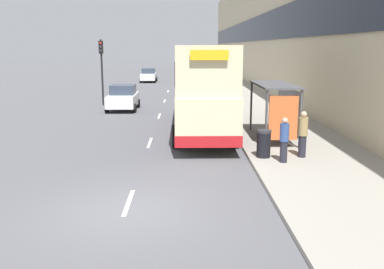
% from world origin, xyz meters
% --- Properties ---
extents(ground_plane, '(220.00, 220.00, 0.00)m').
position_xyz_m(ground_plane, '(0.00, 0.00, 0.00)').
color(ground_plane, '#515156').
extents(pavement, '(5.00, 93.00, 0.14)m').
position_xyz_m(pavement, '(6.50, 38.50, 0.07)').
color(pavement, gray).
rests_on(pavement, ground_plane).
extents(terrace_facade, '(3.10, 93.00, 13.40)m').
position_xyz_m(terrace_facade, '(10.49, 38.50, 6.69)').
color(terrace_facade, '#C6B793').
rests_on(terrace_facade, ground_plane).
extents(lane_mark_0, '(0.12, 2.00, 0.01)m').
position_xyz_m(lane_mark_0, '(0.00, 0.69, 0.01)').
color(lane_mark_0, silver).
rests_on(lane_mark_0, ground_plane).
extents(lane_mark_1, '(0.12, 2.00, 0.01)m').
position_xyz_m(lane_mark_1, '(0.00, 8.24, 0.01)').
color(lane_mark_1, silver).
rests_on(lane_mark_1, ground_plane).
extents(lane_mark_2, '(0.12, 2.00, 0.01)m').
position_xyz_m(lane_mark_2, '(0.00, 15.78, 0.01)').
color(lane_mark_2, silver).
rests_on(lane_mark_2, ground_plane).
extents(lane_mark_3, '(0.12, 2.00, 0.01)m').
position_xyz_m(lane_mark_3, '(0.00, 23.33, 0.01)').
color(lane_mark_3, silver).
rests_on(lane_mark_3, ground_plane).
extents(lane_mark_4, '(0.12, 2.00, 0.01)m').
position_xyz_m(lane_mark_4, '(0.00, 30.88, 0.01)').
color(lane_mark_4, silver).
rests_on(lane_mark_4, ground_plane).
extents(bus_shelter, '(1.60, 4.20, 2.48)m').
position_xyz_m(bus_shelter, '(5.77, 8.16, 1.88)').
color(bus_shelter, '#4C4C51').
rests_on(bus_shelter, ground_plane).
extents(double_decker_bus_near, '(2.85, 11.36, 4.30)m').
position_xyz_m(double_decker_bus_near, '(2.47, 10.78, 2.29)').
color(double_decker_bus_near, beige).
rests_on(double_decker_bus_near, ground_plane).
extents(car_0, '(2.02, 3.85, 1.70)m').
position_xyz_m(car_0, '(-2.61, 18.49, 0.84)').
color(car_0, silver).
rests_on(car_0, ground_plane).
extents(car_1, '(1.95, 4.09, 1.65)m').
position_xyz_m(car_1, '(-2.76, 41.98, 0.82)').
color(car_1, silver).
rests_on(car_1, ground_plane).
extents(pedestrian_at_shelter, '(0.35, 0.35, 1.75)m').
position_xyz_m(pedestrian_at_shelter, '(6.02, 5.06, 1.04)').
color(pedestrian_at_shelter, '#23232D').
rests_on(pedestrian_at_shelter, ground_plane).
extents(pedestrian_1, '(0.32, 0.32, 1.64)m').
position_xyz_m(pedestrian_1, '(5.14, 4.32, 0.98)').
color(pedestrian_1, '#23232D').
rests_on(pedestrian_1, ground_plane).
extents(pedestrian_2, '(0.34, 0.34, 1.72)m').
position_xyz_m(pedestrian_2, '(7.26, 13.21, 1.02)').
color(pedestrian_2, '#23232D').
rests_on(pedestrian_2, ground_plane).
extents(litter_bin, '(0.55, 0.55, 1.05)m').
position_xyz_m(litter_bin, '(4.55, 5.07, 0.67)').
color(litter_bin, black).
rests_on(litter_bin, ground_plane).
extents(traffic_light_far_kerb, '(0.30, 0.32, 4.75)m').
position_xyz_m(traffic_light_far_kerb, '(-4.40, 20.79, 3.20)').
color(traffic_light_far_kerb, black).
rests_on(traffic_light_far_kerb, ground_plane).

